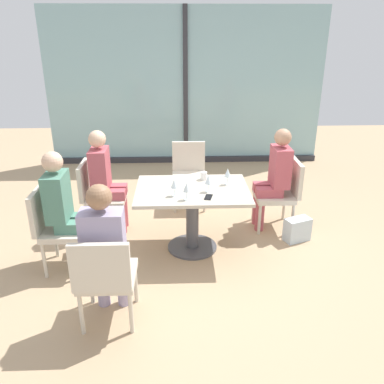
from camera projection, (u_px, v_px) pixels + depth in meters
The scene contains 20 objects.
ground_plane at pixel (192, 247), 4.57m from camera, with size 12.00×12.00×0.00m, color tan.
window_wall_backdrop at pixel (186, 96), 7.06m from camera, with size 4.87×0.10×2.70m.
dining_table_main at pixel (192, 205), 4.36m from camera, with size 1.22×0.88×0.73m.
chair_far_right at pixel (282, 190), 4.87m from camera, with size 0.50×0.46×0.87m.
chair_far_left at pixel (98, 193), 4.80m from camera, with size 0.50×0.46×0.87m.
chair_side_end at pixel (56, 224), 4.03m from camera, with size 0.50×0.46×0.87m.
chair_front_left at pixel (105, 275), 3.20m from camera, with size 0.46×0.50×0.87m.
chair_near_window at pixel (189, 171), 5.53m from camera, with size 0.46×0.51×0.87m.
person_far_right at pixel (275, 175), 4.79m from camera, with size 0.39×0.34×1.26m.
person_far_left at pixel (106, 177), 4.72m from camera, with size 0.39×0.34×1.26m.
person_side_end at pixel (65, 206), 3.95m from camera, with size 0.39×0.34×1.26m.
person_front_left at pixel (105, 246), 3.22m from camera, with size 0.34×0.39×1.26m.
wine_glass_0 at pixel (174, 184), 4.06m from camera, with size 0.07×0.07×0.18m.
wine_glass_1 at pixel (228, 173), 4.36m from camera, with size 0.07×0.07×0.18m.
wine_glass_2 at pixel (208, 180), 4.16m from camera, with size 0.07×0.07×0.18m.
wine_glass_3 at pixel (187, 188), 3.97m from camera, with size 0.07×0.07×0.18m.
coffee_cup at pixel (204, 176), 4.53m from camera, with size 0.08×0.08×0.09m, color white.
cell_phone_on_table at pixel (208, 197), 4.07m from camera, with size 0.07×0.14×0.01m, color black.
handbag_0 at pixel (297, 230), 4.68m from camera, with size 0.30×0.16×0.28m, color silver.
handbag_1 at pixel (91, 240), 4.45m from camera, with size 0.30×0.16×0.28m, color beige.
Camera 1 is at (-0.15, -3.97, 2.34)m, focal length 37.21 mm.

